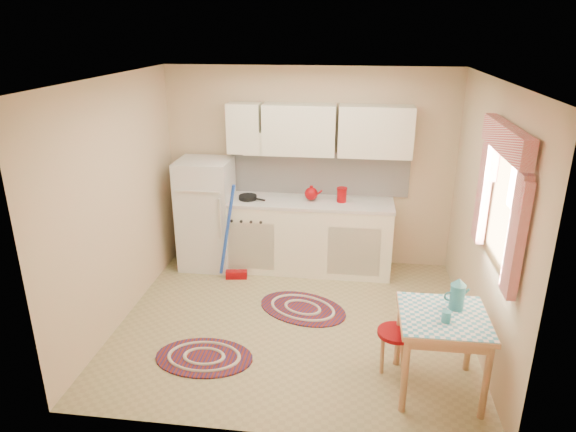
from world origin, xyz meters
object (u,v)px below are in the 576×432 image
object	(u,v)px
base_cabinets	(301,236)
fridge	(206,214)
table	(439,353)
stool	(395,351)

from	to	relation	value
base_cabinets	fridge	bearing A→B (deg)	-177.61
fridge	base_cabinets	bearing A→B (deg)	2.39
fridge	base_cabinets	size ratio (longest dim) A/B	0.62
table	stool	distance (m)	0.43
base_cabinets	stool	distance (m)	2.28
fridge	stool	bearing A→B (deg)	-40.82
base_cabinets	stool	world-z (taller)	base_cabinets
fridge	table	distance (m)	3.39
fridge	table	bearing A→B (deg)	-39.50
fridge	table	world-z (taller)	fridge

